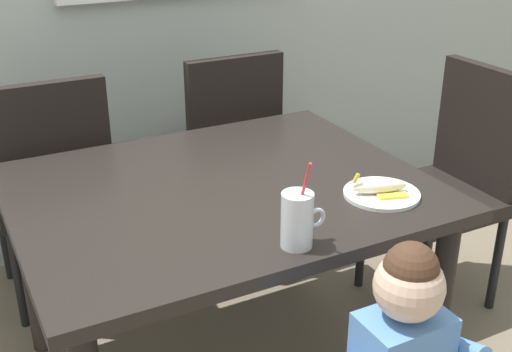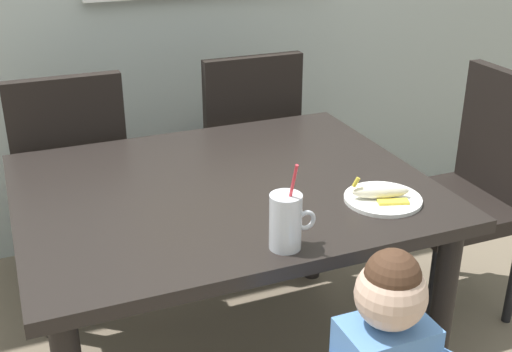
{
  "view_description": "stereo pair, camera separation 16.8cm",
  "coord_description": "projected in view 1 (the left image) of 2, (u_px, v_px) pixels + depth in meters",
  "views": [
    {
      "loc": [
        -0.75,
        -1.68,
        1.58
      ],
      "look_at": [
        0.07,
        -0.1,
        0.79
      ],
      "focal_mm": 45.63,
      "sensor_mm": 36.0,
      "label": 1
    },
    {
      "loc": [
        -0.6,
        -1.75,
        1.58
      ],
      "look_at": [
        0.07,
        -0.1,
        0.79
      ],
      "focal_mm": 45.63,
      "sensor_mm": 36.0,
      "label": 2
    }
  ],
  "objects": [
    {
      "name": "dining_chair_right",
      "position": [
        224.0,
        145.0,
        2.84
      ],
      "size": [
        0.44,
        0.45,
        0.96
      ],
      "rotation": [
        0.0,
        0.0,
        3.14
      ],
      "color": "black",
      "rests_on": "ground"
    },
    {
      "name": "milk_cup",
      "position": [
        297.0,
        223.0,
        1.66
      ],
      "size": [
        0.13,
        0.09,
        0.25
      ],
      "color": "silver",
      "rests_on": "dining_table"
    },
    {
      "name": "peeled_banana",
      "position": [
        380.0,
        187.0,
        1.94
      ],
      "size": [
        0.18,
        0.13,
        0.07
      ],
      "rotation": [
        0.0,
        0.0,
        -0.31
      ],
      "color": "#F4EAC6",
      "rests_on": "snack_plate"
    },
    {
      "name": "dining_table",
      "position": [
        222.0,
        213.0,
        2.06
      ],
      "size": [
        1.26,
        1.02,
        0.73
      ],
      "color": "black",
      "rests_on": "ground"
    },
    {
      "name": "dining_chair_far",
      "position": [
        453.0,
        174.0,
        2.56
      ],
      "size": [
        0.44,
        0.44,
        0.96
      ],
      "rotation": [
        0.0,
        0.0,
        -1.57
      ],
      "color": "black",
      "rests_on": "ground"
    },
    {
      "name": "snack_plate",
      "position": [
        382.0,
        194.0,
        1.96
      ],
      "size": [
        0.23,
        0.23,
        0.01
      ],
      "primitive_type": "cylinder",
      "color": "white",
      "rests_on": "dining_table"
    },
    {
      "name": "dining_chair_left",
      "position": [
        52.0,
        180.0,
        2.5
      ],
      "size": [
        0.44,
        0.44,
        0.96
      ],
      "rotation": [
        0.0,
        0.0,
        3.14
      ],
      "color": "black",
      "rests_on": "ground"
    }
  ]
}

